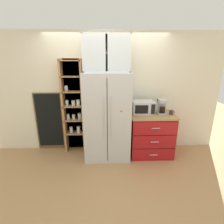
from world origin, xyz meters
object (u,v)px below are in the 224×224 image
object	(u,v)px
bottle_amber	(152,108)
chalkboard_menu	(50,122)
mug_charcoal	(171,112)
microwave	(143,107)
refrigerator	(107,116)
coffee_maker	(162,106)

from	to	relation	value
bottle_amber	chalkboard_menu	bearing A→B (deg)	173.35
mug_charcoal	chalkboard_menu	bearing A→B (deg)	172.04
microwave	refrigerator	bearing A→B (deg)	-174.08
coffee_maker	bottle_amber	world-z (taller)	coffee_maker
refrigerator	microwave	world-z (taller)	refrigerator
chalkboard_menu	microwave	bearing A→B (deg)	-6.91
microwave	mug_charcoal	bearing A→B (deg)	-11.70
refrigerator	mug_charcoal	xyz separation A→B (m)	(1.31, -0.04, 0.08)
refrigerator	microwave	distance (m)	0.77
bottle_amber	chalkboard_menu	size ratio (longest dim) A/B	0.20
microwave	coffee_maker	world-z (taller)	coffee_maker
mug_charcoal	bottle_amber	world-z (taller)	bottle_amber
coffee_maker	bottle_amber	xyz separation A→B (m)	(-0.19, 0.03, -0.04)
mug_charcoal	chalkboard_menu	distance (m)	2.63
microwave	chalkboard_menu	distance (m)	2.08
refrigerator	coffee_maker	world-z (taller)	refrigerator
coffee_maker	chalkboard_menu	xyz separation A→B (m)	(-2.41, 0.29, -0.41)
mug_charcoal	bottle_amber	bearing A→B (deg)	164.47
chalkboard_menu	bottle_amber	bearing A→B (deg)	-6.65
refrigerator	mug_charcoal	size ratio (longest dim) A/B	16.17
refrigerator	coffee_maker	bearing A→B (deg)	1.78
coffee_maker	bottle_amber	distance (m)	0.20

